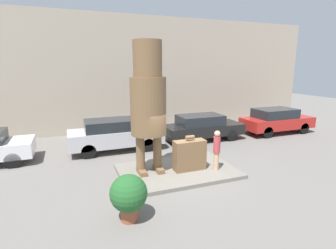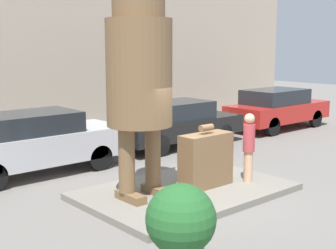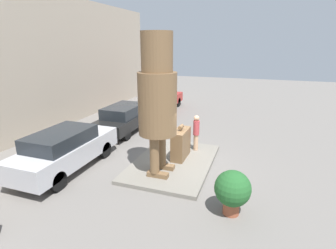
# 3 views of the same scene
# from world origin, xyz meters

# --- Properties ---
(ground_plane) EXTENTS (60.00, 60.00, 0.00)m
(ground_plane) POSITION_xyz_m (0.00, 0.00, 0.00)
(ground_plane) COLOR slate
(pedestal) EXTENTS (4.64, 3.06, 0.15)m
(pedestal) POSITION_xyz_m (0.00, 0.00, 0.07)
(pedestal) COLOR slate
(pedestal) RESTS_ON ground_plane
(building_backdrop) EXTENTS (28.00, 0.60, 7.48)m
(building_backdrop) POSITION_xyz_m (0.00, 8.20, 3.74)
(building_backdrop) COLOR tan
(building_backdrop) RESTS_ON ground_plane
(statue_figure) EXTENTS (1.36, 1.36, 5.04)m
(statue_figure) POSITION_xyz_m (-1.12, 0.23, 3.09)
(statue_figure) COLOR brown
(statue_figure) RESTS_ON pedestal
(giant_suitcase) EXTENTS (1.30, 0.51, 1.44)m
(giant_suitcase) POSITION_xyz_m (0.45, -0.18, 0.76)
(giant_suitcase) COLOR brown
(giant_suitcase) RESTS_ON pedestal
(tourist) EXTENTS (0.28, 0.28, 1.63)m
(tourist) POSITION_xyz_m (1.46, -0.59, 1.04)
(tourist) COLOR tan
(tourist) RESTS_ON pedestal
(parked_car_silver) EXTENTS (4.70, 1.75, 1.63)m
(parked_car_silver) POSITION_xyz_m (-1.83, 3.83, 0.87)
(parked_car_silver) COLOR #B7B7BC
(parked_car_silver) RESTS_ON ground_plane
(parked_car_black) EXTENTS (4.64, 1.75, 1.50)m
(parked_car_black) POSITION_xyz_m (3.26, 3.95, 0.80)
(parked_car_black) COLOR black
(parked_car_black) RESTS_ON ground_plane
(parked_car_red) EXTENTS (4.69, 1.83, 1.60)m
(parked_car_red) POSITION_xyz_m (8.54, 3.73, 0.85)
(parked_car_red) COLOR #B2231E
(parked_car_red) RESTS_ON ground_plane
(planter_pot) EXTENTS (1.05, 1.05, 1.36)m
(planter_pot) POSITION_xyz_m (-2.59, -2.63, 0.79)
(planter_pot) COLOR brown
(planter_pot) RESTS_ON ground_plane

